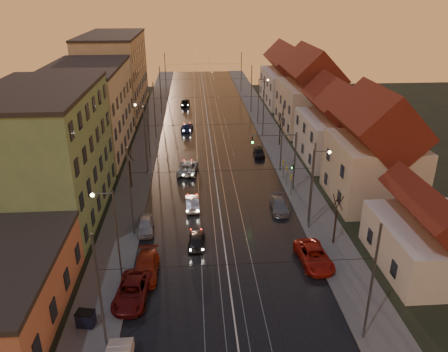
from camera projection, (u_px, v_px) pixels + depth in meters
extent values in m
plane|color=black|center=(230.00, 289.00, 34.76)|extent=(160.00, 160.00, 0.00)
cube|color=black|center=(210.00, 135.00, 71.43)|extent=(16.00, 120.00, 0.04)
cube|color=#4C4C4C|center=(148.00, 136.00, 70.75)|extent=(4.00, 120.00, 0.15)
cube|color=#4C4C4C|center=(270.00, 133.00, 72.06)|extent=(4.00, 120.00, 0.15)
cube|color=gray|center=(196.00, 135.00, 71.27)|extent=(0.06, 120.00, 0.03)
cube|color=gray|center=(205.00, 135.00, 71.36)|extent=(0.06, 120.00, 0.03)
cube|color=gray|center=(214.00, 135.00, 71.46)|extent=(0.06, 120.00, 0.03)
cube|color=gray|center=(223.00, 134.00, 71.56)|extent=(0.06, 120.00, 0.03)
cube|color=#5D8957|center=(46.00, 156.00, 43.89)|extent=(10.00, 18.00, 13.00)
cube|color=#B3A98A|center=(89.00, 111.00, 62.42)|extent=(10.00, 20.00, 12.00)
cube|color=#9B8A64|center=(115.00, 74.00, 84.03)|extent=(10.00, 24.00, 14.00)
cube|color=silver|center=(428.00, 246.00, 36.92)|extent=(8.00, 10.00, 4.00)
pyramid|color=#5D1715|center=(435.00, 215.00, 35.78)|extent=(8.16, 10.20, 1.80)
cube|color=#C6B398|center=(372.00, 171.00, 48.25)|extent=(8.50, 10.00, 7.00)
pyramid|color=#5D1715|center=(379.00, 124.00, 46.12)|extent=(8.67, 10.20, 3.80)
cube|color=silver|center=(335.00, 138.00, 60.37)|extent=(9.00, 12.00, 6.00)
pyramid|color=#5D1715|center=(339.00, 106.00, 58.55)|extent=(9.18, 12.24, 3.20)
cube|color=#C6B398|center=(309.00, 106.00, 73.82)|extent=(9.00, 14.00, 7.50)
pyramid|color=#5D1715|center=(312.00, 72.00, 71.56)|extent=(9.18, 14.28, 4.00)
cube|color=silver|center=(287.00, 87.00, 90.52)|extent=(9.00, 16.00, 6.50)
pyramid|color=#5D1715|center=(288.00, 63.00, 88.55)|extent=(9.18, 16.32, 3.50)
cylinder|color=#595B60|center=(100.00, 297.00, 26.92)|extent=(0.16, 0.16, 9.00)
cylinder|color=#595B60|center=(372.00, 285.00, 28.05)|extent=(0.16, 0.16, 9.00)
cylinder|color=#595B60|center=(131.00, 193.00, 40.68)|extent=(0.16, 0.16, 9.00)
cylinder|color=#595B60|center=(312.00, 187.00, 41.80)|extent=(0.16, 0.16, 9.00)
cylinder|color=#595B60|center=(146.00, 141.00, 54.43)|extent=(0.16, 0.16, 9.00)
cylinder|color=#595B60|center=(282.00, 138.00, 55.56)|extent=(0.16, 0.16, 9.00)
cylinder|color=#595B60|center=(155.00, 111.00, 68.18)|extent=(0.16, 0.16, 9.00)
cylinder|color=#595B60|center=(264.00, 109.00, 69.31)|extent=(0.16, 0.16, 9.00)
cylinder|color=#595B60|center=(161.00, 90.00, 81.93)|extent=(0.16, 0.16, 9.00)
cylinder|color=#595B60|center=(251.00, 89.00, 83.06)|extent=(0.16, 0.16, 9.00)
cylinder|color=#595B60|center=(165.00, 73.00, 98.43)|extent=(0.16, 0.16, 9.00)
cylinder|color=#595B60|center=(241.00, 73.00, 99.56)|extent=(0.16, 0.16, 9.00)
cylinder|color=#595B60|center=(117.00, 237.00, 34.44)|extent=(0.14, 0.14, 8.00)
cylinder|color=#595B60|center=(102.00, 194.00, 32.89)|extent=(1.60, 0.10, 0.10)
sphere|color=#FFD88C|center=(92.00, 195.00, 32.88)|extent=(0.32, 0.32, 0.32)
cylinder|color=#595B60|center=(311.00, 188.00, 42.93)|extent=(0.14, 0.14, 8.00)
cylinder|color=#595B60|center=(322.00, 151.00, 41.49)|extent=(1.60, 0.10, 0.10)
sphere|color=#FFD88C|center=(330.00, 152.00, 41.57)|extent=(0.32, 0.32, 0.32)
cylinder|color=#595B60|center=(148.00, 131.00, 60.11)|extent=(0.14, 0.14, 8.00)
cylinder|color=#595B60|center=(141.00, 104.00, 58.56)|extent=(1.60, 0.10, 0.10)
sphere|color=#FFD88C|center=(135.00, 105.00, 58.55)|extent=(0.32, 0.32, 0.32)
cylinder|color=#595B60|center=(258.00, 102.00, 75.94)|extent=(0.14, 0.14, 8.00)
cylinder|color=#595B60|center=(264.00, 80.00, 74.49)|extent=(1.60, 0.10, 0.10)
sphere|color=#FFD88C|center=(268.00, 80.00, 74.58)|extent=(0.32, 0.32, 0.32)
cylinder|color=#595B60|center=(295.00, 162.00, 50.44)|extent=(0.20, 0.20, 7.20)
cylinder|color=#595B60|center=(274.00, 135.00, 48.97)|extent=(5.20, 0.14, 0.14)
imported|color=black|center=(252.00, 141.00, 49.04)|extent=(0.15, 0.18, 0.90)
sphere|color=#19FF3F|center=(253.00, 142.00, 48.99)|extent=(0.20, 0.20, 0.20)
cylinder|color=black|center=(130.00, 175.00, 51.74)|extent=(0.18, 0.18, 3.50)
cylinder|color=black|center=(131.00, 154.00, 50.83)|extent=(0.37, 0.92, 1.61)
cylinder|color=black|center=(128.00, 154.00, 50.94)|extent=(0.91, 0.40, 1.61)
cylinder|color=black|center=(126.00, 155.00, 50.64)|extent=(0.37, 0.92, 1.61)
cylinder|color=black|center=(129.00, 155.00, 50.54)|extent=(0.84, 0.54, 1.62)
cylinder|color=black|center=(335.00, 227.00, 40.24)|extent=(0.18, 0.18, 3.50)
cylinder|color=black|center=(340.00, 202.00, 39.33)|extent=(0.37, 0.92, 1.61)
cylinder|color=black|center=(336.00, 202.00, 39.45)|extent=(0.91, 0.40, 1.61)
cylinder|color=black|center=(335.00, 203.00, 39.14)|extent=(0.37, 0.92, 1.61)
cylinder|color=black|center=(340.00, 204.00, 39.05)|extent=(0.84, 0.54, 1.62)
cylinder|color=black|center=(280.00, 135.00, 65.93)|extent=(0.18, 0.18, 3.50)
cylinder|color=black|center=(282.00, 118.00, 65.01)|extent=(0.37, 0.92, 1.61)
cylinder|color=black|center=(280.00, 118.00, 65.13)|extent=(0.91, 0.40, 1.61)
cylinder|color=black|center=(279.00, 119.00, 64.83)|extent=(0.37, 0.92, 1.61)
cylinder|color=black|center=(282.00, 119.00, 64.73)|extent=(0.84, 0.54, 1.62)
imported|color=black|center=(196.00, 240.00, 40.38)|extent=(1.73, 3.70, 1.22)
imported|color=#ABAAB0|center=(192.00, 203.00, 47.31)|extent=(1.58, 4.05, 1.31)
imported|color=#B7B7B7|center=(188.00, 167.00, 56.66)|extent=(3.00, 5.34, 1.41)
imported|color=navy|center=(187.00, 127.00, 73.48)|extent=(2.32, 4.51, 1.25)
imported|color=black|center=(185.00, 102.00, 89.12)|extent=(1.92, 4.44, 1.49)
imported|color=#5D0F10|center=(132.00, 291.00, 33.34)|extent=(2.84, 5.39, 1.45)
imported|color=maroon|center=(146.00, 267.00, 36.29)|extent=(2.04, 4.86, 1.40)
imported|color=#AAA9AF|center=(145.00, 225.00, 42.82)|extent=(1.88, 4.11, 1.36)
imported|color=#AE1B11|center=(314.00, 256.00, 37.75)|extent=(2.80, 5.39, 1.45)
imported|color=gray|center=(279.00, 205.00, 46.91)|extent=(1.94, 4.36, 1.24)
imported|color=black|center=(259.00, 152.00, 62.12)|extent=(1.64, 3.75, 1.26)
cube|color=black|center=(86.00, 319.00, 30.57)|extent=(1.34, 1.03, 1.10)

